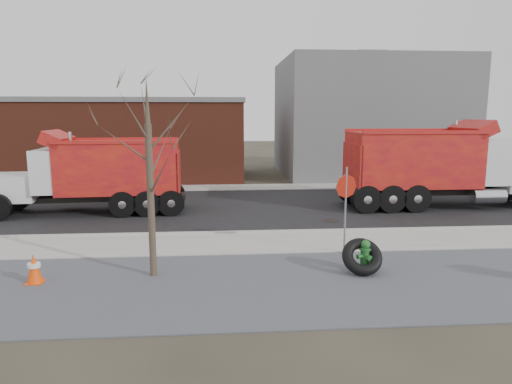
{
  "coord_description": "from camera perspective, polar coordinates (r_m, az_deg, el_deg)",
  "views": [
    {
      "loc": [
        -1.38,
        -14.32,
        4.22
      ],
      "look_at": [
        -0.1,
        2.27,
        1.4
      ],
      "focal_mm": 32.0,
      "sensor_mm": 36.0,
      "label": 1
    }
  ],
  "objects": [
    {
      "name": "dump_truck_red_b",
      "position": [
        20.74,
        -19.53,
        2.37
      ],
      "size": [
        8.41,
        2.88,
        3.53
      ],
      "rotation": [
        0.0,
        0.0,
        3.2
      ],
      "color": "black",
      "rests_on": "ground"
    },
    {
      "name": "traffic_cone_far",
      "position": [
        12.92,
        -25.99,
        -8.61
      ],
      "size": [
        0.41,
        0.41,
        0.79
      ],
      "color": "#FF4708",
      "rests_on": "ground"
    },
    {
      "name": "curb",
      "position": [
        16.47,
        0.55,
        -5.03
      ],
      "size": [
        60.0,
        0.15,
        0.11
      ],
      "primitive_type": "cube",
      "color": "#9E9B93",
      "rests_on": "ground"
    },
    {
      "name": "truck_tire",
      "position": [
        12.63,
        13.12,
        -7.88
      ],
      "size": [
        1.1,
        0.97,
        1.0
      ],
      "color": "black",
      "rests_on": "ground"
    },
    {
      "name": "sidewalk",
      "position": [
        15.23,
        0.97,
        -6.36
      ],
      "size": [
        60.0,
        2.5,
        0.06
      ],
      "primitive_type": "cube",
      "color": "#9E9B93",
      "rests_on": "ground"
    },
    {
      "name": "bare_tree",
      "position": [
        11.9,
        -13.24,
        4.9
      ],
      "size": [
        3.2,
        3.2,
        5.2
      ],
      "color": "#382D23",
      "rests_on": "ground"
    },
    {
      "name": "building_grey",
      "position": [
        33.95,
        13.58,
        8.99
      ],
      "size": [
        12.0,
        10.0,
        8.0
      ],
      "color": "slate",
      "rests_on": "ground"
    },
    {
      "name": "stop_sign",
      "position": [
        13.94,
        11.17,
        -0.41
      ],
      "size": [
        0.7,
        0.27,
        2.69
      ],
      "rotation": [
        0.0,
        0.0,
        -0.05
      ],
      "color": "gray",
      "rests_on": "ground"
    },
    {
      "name": "fire_hydrant",
      "position": [
        12.8,
        13.49,
        -7.95
      ],
      "size": [
        0.52,
        0.51,
        0.91
      ],
      "rotation": [
        0.0,
        0.0,
        0.34
      ],
      "color": "#2A6F2B",
      "rests_on": "ground"
    },
    {
      "name": "gravel_verge",
      "position": [
        11.69,
        2.72,
        -11.48
      ],
      "size": [
        60.0,
        5.0,
        0.03
      ],
      "primitive_type": "cube",
      "color": "slate",
      "rests_on": "ground"
    },
    {
      "name": "building_brick",
      "position": [
        32.53,
        -19.88,
        6.3
      ],
      "size": [
        20.2,
        8.2,
        5.3
      ],
      "color": "maroon",
      "rests_on": "ground"
    },
    {
      "name": "dump_truck_red_a",
      "position": [
        22.55,
        21.97,
        3.28
      ],
      "size": [
        9.87,
        2.77,
        3.94
      ],
      "rotation": [
        0.0,
        0.0,
        0.01
      ],
      "color": "black",
      "rests_on": "ground"
    },
    {
      "name": "road",
      "position": [
        21.09,
        -0.56,
        -1.89
      ],
      "size": [
        60.0,
        9.4,
        0.02
      ],
      "primitive_type": "cube",
      "color": "black",
      "rests_on": "ground"
    },
    {
      "name": "far_sidewalk",
      "position": [
        26.69,
        -1.38,
        0.59
      ],
      "size": [
        60.0,
        2.0,
        0.06
      ],
      "primitive_type": "cube",
      "color": "#9E9B93",
      "rests_on": "ground"
    },
    {
      "name": "ground",
      "position": [
        14.99,
        1.06,
        -6.73
      ],
      "size": [
        120.0,
        120.0,
        0.0
      ],
      "primitive_type": "plane",
      "color": "#383328",
      "rests_on": "ground"
    }
  ]
}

